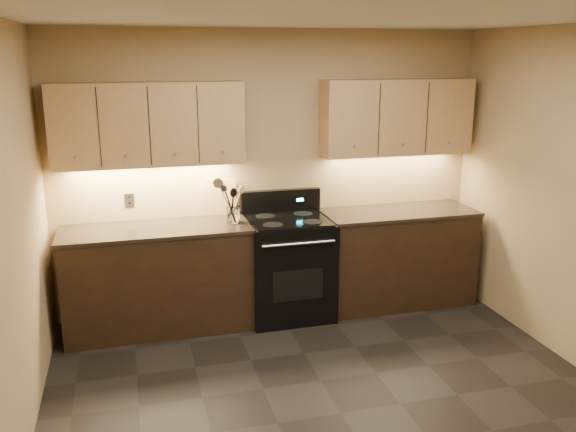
# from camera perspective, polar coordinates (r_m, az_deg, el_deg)

# --- Properties ---
(floor) EXTENTS (4.00, 4.00, 0.00)m
(floor) POSITION_cam_1_polar(r_m,az_deg,el_deg) (4.39, 4.96, -17.90)
(floor) COLOR black
(floor) RESTS_ON ground
(ceiling) EXTENTS (4.00, 4.00, 0.00)m
(ceiling) POSITION_cam_1_polar(r_m,az_deg,el_deg) (3.70, 5.91, 18.31)
(ceiling) COLOR silver
(ceiling) RESTS_ON wall_back
(wall_back) EXTENTS (4.00, 0.04, 2.60)m
(wall_back) POSITION_cam_1_polar(r_m,az_deg,el_deg) (5.71, -1.59, 4.07)
(wall_back) COLOR tan
(wall_back) RESTS_ON ground
(wall_left) EXTENTS (0.04, 4.00, 2.60)m
(wall_left) POSITION_cam_1_polar(r_m,az_deg,el_deg) (3.69, -25.27, -3.56)
(wall_left) COLOR tan
(wall_left) RESTS_ON ground
(counter_left) EXTENTS (1.62, 0.62, 0.93)m
(counter_left) POSITION_cam_1_polar(r_m,az_deg,el_deg) (5.50, -12.04, -5.73)
(counter_left) COLOR black
(counter_left) RESTS_ON ground
(counter_right) EXTENTS (1.46, 0.62, 0.93)m
(counter_right) POSITION_cam_1_polar(r_m,az_deg,el_deg) (6.03, 10.14, -3.77)
(counter_right) COLOR black
(counter_right) RESTS_ON ground
(stove) EXTENTS (0.76, 0.68, 1.14)m
(stove) POSITION_cam_1_polar(r_m,az_deg,el_deg) (5.65, 0.02, -4.69)
(stove) COLOR black
(stove) RESTS_ON ground
(upper_cab_left) EXTENTS (1.60, 0.30, 0.70)m
(upper_cab_left) POSITION_cam_1_polar(r_m,az_deg,el_deg) (5.34, -12.92, 8.37)
(upper_cab_left) COLOR tan
(upper_cab_left) RESTS_ON wall_back
(upper_cab_right) EXTENTS (1.44, 0.30, 0.70)m
(upper_cab_right) POSITION_cam_1_polar(r_m,az_deg,el_deg) (5.88, 10.12, 9.10)
(upper_cab_right) COLOR tan
(upper_cab_right) RESTS_ON wall_back
(outlet_plate) EXTENTS (0.08, 0.01, 0.12)m
(outlet_plate) POSITION_cam_1_polar(r_m,az_deg,el_deg) (5.59, -14.63, 1.46)
(outlet_plate) COLOR #B2B5BA
(outlet_plate) RESTS_ON wall_back
(utensil_crock) EXTENTS (0.15, 0.15, 0.14)m
(utensil_crock) POSITION_cam_1_polar(r_m,az_deg,el_deg) (5.40, -5.14, 0.06)
(utensil_crock) COLOR white
(utensil_crock) RESTS_ON counter_left
(cutting_board) EXTENTS (0.28, 0.11, 0.34)m
(cutting_board) POSITION_cam_1_polar(r_m,az_deg,el_deg) (5.64, -6.26, 1.78)
(cutting_board) COLOR tan
(cutting_board) RESTS_ON counter_left
(wooden_spoon) EXTENTS (0.19, 0.13, 0.32)m
(wooden_spoon) POSITION_cam_1_polar(r_m,az_deg,el_deg) (5.36, -5.46, 1.19)
(wooden_spoon) COLOR tan
(wooden_spoon) RESTS_ON utensil_crock
(black_spoon) EXTENTS (0.08, 0.12, 0.31)m
(black_spoon) POSITION_cam_1_polar(r_m,az_deg,el_deg) (5.40, -5.36, 1.15)
(black_spoon) COLOR black
(black_spoon) RESTS_ON utensil_crock
(black_turner) EXTENTS (0.20, 0.15, 0.37)m
(black_turner) POSITION_cam_1_polar(r_m,az_deg,el_deg) (5.35, -5.01, 1.35)
(black_turner) COLOR black
(black_turner) RESTS_ON utensil_crock
(steel_spatula) EXTENTS (0.19, 0.12, 0.37)m
(steel_spatula) POSITION_cam_1_polar(r_m,az_deg,el_deg) (5.39, -5.05, 1.44)
(steel_spatula) COLOR silver
(steel_spatula) RESTS_ON utensil_crock
(steel_skimmer) EXTENTS (0.25, 0.15, 0.40)m
(steel_skimmer) POSITION_cam_1_polar(r_m,az_deg,el_deg) (5.35, -4.90, 1.57)
(steel_skimmer) COLOR silver
(steel_skimmer) RESTS_ON utensil_crock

